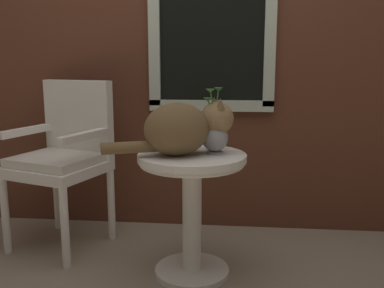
% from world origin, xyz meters
% --- Properties ---
extents(ground_plane, '(6.00, 6.00, 0.00)m').
position_xyz_m(ground_plane, '(0.00, 0.00, 0.00)').
color(ground_plane, gray).
extents(back_wall, '(4.00, 0.07, 2.60)m').
position_xyz_m(back_wall, '(0.01, 0.75, 1.30)').
color(back_wall, '#562D1E').
rests_on(back_wall, ground_plane).
extents(wicker_side_table, '(0.54, 0.54, 0.64)m').
position_xyz_m(wicker_side_table, '(0.11, 0.05, 0.45)').
color(wicker_side_table, silver).
rests_on(wicker_side_table, ground_plane).
extents(wicker_chair, '(0.60, 0.59, 0.98)m').
position_xyz_m(wicker_chair, '(-0.68, 0.39, 0.56)').
color(wicker_chair, silver).
rests_on(wicker_chair, ground_plane).
extents(cat, '(0.62, 0.35, 0.28)m').
position_xyz_m(cat, '(0.07, 0.03, 0.77)').
color(cat, brown).
rests_on(cat, wicker_side_table).
extents(pewter_vase_with_ivy, '(0.13, 0.13, 0.32)m').
position_xyz_m(pewter_vase_with_ivy, '(0.22, 0.08, 0.73)').
color(pewter_vase_with_ivy, '#99999E').
rests_on(pewter_vase_with_ivy, wicker_side_table).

